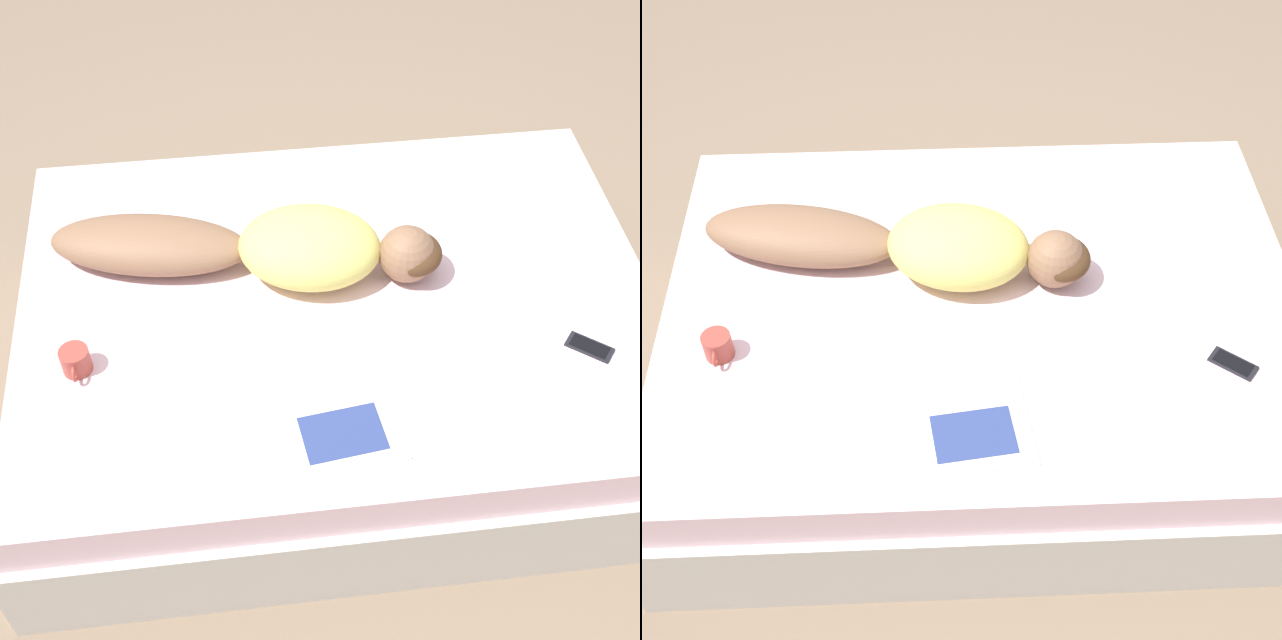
{
  "view_description": "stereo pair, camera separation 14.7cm",
  "coord_description": "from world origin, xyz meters",
  "views": [
    {
      "loc": [
        1.99,
        -0.3,
        2.6
      ],
      "look_at": [
        0.15,
        -0.08,
        0.54
      ],
      "focal_mm": 50.0,
      "sensor_mm": 36.0,
      "label": 1
    },
    {
      "loc": [
        2.0,
        -0.16,
        2.6
      ],
      "look_at": [
        0.15,
        -0.08,
        0.54
      ],
      "focal_mm": 50.0,
      "sensor_mm": 36.0,
      "label": 2
    }
  ],
  "objects": [
    {
      "name": "person",
      "position": [
        -0.15,
        -0.22,
        0.58
      ],
      "size": [
        0.52,
        1.32,
        0.21
      ],
      "rotation": [
        0.0,
        0.0,
        -0.19
      ],
      "color": "brown",
      "rests_on": "bed"
    },
    {
      "name": "ground_plane",
      "position": [
        0.0,
        0.0,
        0.0
      ],
      "size": [
        12.0,
        12.0,
        0.0
      ],
      "primitive_type": "plane",
      "color": "#7A6651"
    },
    {
      "name": "coffee_mug",
      "position": [
        0.22,
        -0.82,
        0.53
      ],
      "size": [
        0.12,
        0.09,
        0.08
      ],
      "color": "#993D33",
      "rests_on": "bed"
    },
    {
      "name": "open_magazine",
      "position": [
        0.43,
        -0.07,
        0.49
      ],
      "size": [
        0.55,
        0.39,
        0.01
      ],
      "rotation": [
        0.0,
        0.0,
        0.12
      ],
      "color": "silver",
      "rests_on": "bed"
    },
    {
      "name": "bed",
      "position": [
        0.0,
        0.0,
        0.24
      ],
      "size": [
        1.63,
        2.13,
        0.49
      ],
      "color": "beige",
      "rests_on": "ground_plane"
    },
    {
      "name": "cell_phone",
      "position": [
        0.32,
        0.74,
        0.49
      ],
      "size": [
        0.14,
        0.15,
        0.01
      ],
      "rotation": [
        0.0,
        0.0,
        -0.68
      ],
      "color": "black",
      "rests_on": "bed"
    }
  ]
}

